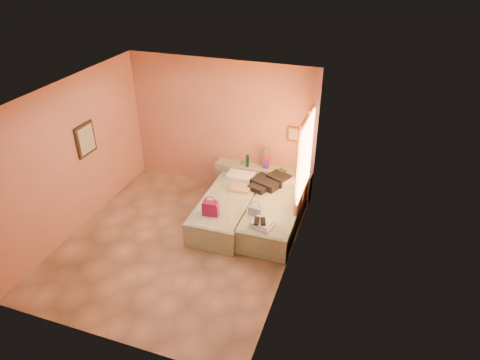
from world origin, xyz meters
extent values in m
plane|color=tan|center=(0.00, 0.00, 0.00)|extent=(4.50, 4.50, 0.00)
cube|color=tan|center=(0.00, 2.25, 1.40)|extent=(4.00, 0.02, 2.80)
cube|color=tan|center=(-2.00, 0.00, 1.40)|extent=(0.02, 4.50, 2.80)
cube|color=tan|center=(2.00, 0.00, 1.40)|extent=(0.02, 4.50, 2.80)
cube|color=white|center=(0.00, 0.00, 2.80)|extent=(4.00, 4.50, 0.02)
cube|color=#FFCC9E|center=(1.98, 1.25, 1.50)|extent=(0.02, 1.10, 1.40)
cube|color=orange|center=(1.94, 1.10, 1.15)|extent=(0.05, 0.55, 2.20)
cube|color=orange|center=(1.94, 1.70, 1.15)|extent=(0.05, 0.45, 2.20)
cube|color=#332516|center=(-1.97, 0.40, 1.60)|extent=(0.04, 0.50, 0.60)
cube|color=#C08A40|center=(1.55, 2.22, 1.45)|extent=(0.25, 0.04, 0.30)
cube|color=#98A486|center=(0.98, 2.10, 0.33)|extent=(2.05, 0.30, 0.65)
cube|color=#B7CEA6|center=(0.60, 0.94, 0.25)|extent=(0.93, 2.01, 0.50)
cube|color=#B7CEA6|center=(1.50, 1.05, 0.25)|extent=(0.93, 2.01, 0.50)
cylinder|color=#133622|center=(0.64, 2.04, 0.78)|extent=(0.09, 0.09, 0.26)
cube|color=#9C1354|center=(1.03, 2.12, 0.87)|extent=(0.10, 0.10, 0.44)
cylinder|color=#4C8C69|center=(0.50, 2.16, 0.66)|extent=(0.12, 0.12, 0.03)
cube|color=#27492C|center=(1.38, 2.07, 0.66)|extent=(0.21, 0.18, 0.03)
cube|color=white|center=(1.79, 2.16, 0.79)|extent=(0.27, 0.27, 0.29)
cube|color=#9C1354|center=(0.50, 0.37, 0.64)|extent=(0.31, 0.20, 0.27)
cube|color=tan|center=(0.74, 1.35, 0.53)|extent=(0.40, 0.32, 0.07)
cube|color=black|center=(1.22, 1.66, 0.59)|extent=(0.74, 0.74, 0.18)
cube|color=#40679A|center=(1.26, 0.62, 0.58)|extent=(0.25, 0.12, 0.16)
cube|color=white|center=(1.49, 0.30, 0.55)|extent=(0.42, 0.38, 0.10)
cube|color=black|center=(1.44, 0.30, 0.61)|extent=(0.22, 0.26, 0.02)
camera|label=1|loc=(3.06, -5.46, 4.94)|focal=32.00mm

